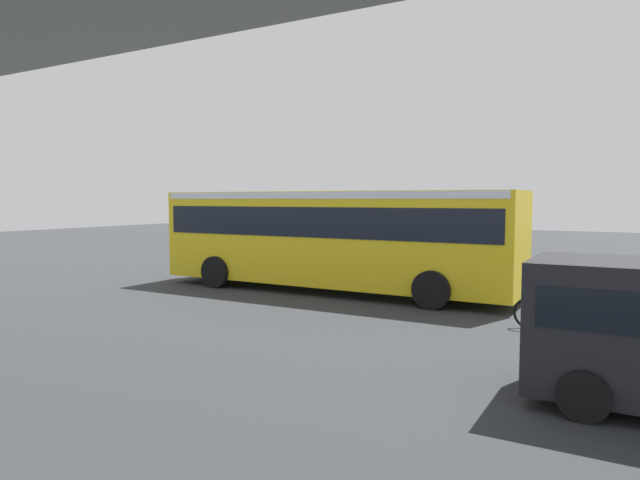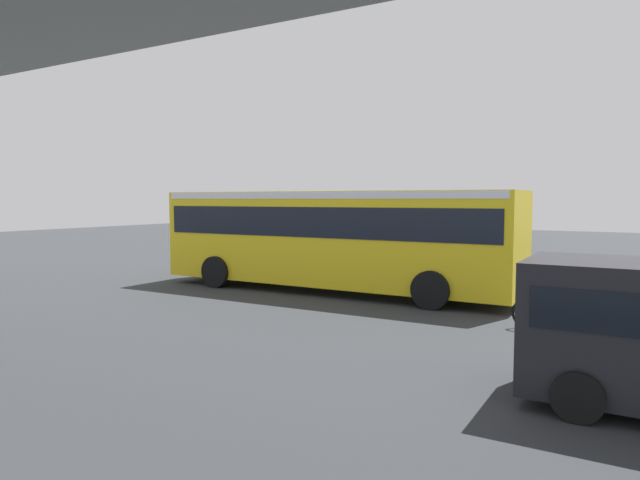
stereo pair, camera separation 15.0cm
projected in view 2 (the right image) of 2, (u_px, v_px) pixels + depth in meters
name	position (u px, v px, depth m)	size (l,w,h in m)	color
ground	(302.00, 287.00, 18.39)	(80.00, 80.00, 0.00)	#2D3033
city_bus	(332.00, 232.00, 17.53)	(11.54, 2.85, 3.15)	yellow
bicycle_orange	(554.00, 316.00, 12.17)	(1.77, 0.44, 0.96)	black
traffic_sign	(518.00, 231.00, 17.91)	(0.08, 0.60, 2.80)	slate
lane_dash_leftmost	(505.00, 291.00, 17.61)	(2.00, 0.20, 0.01)	silver
lane_dash_left	(389.00, 282.00, 19.62)	(2.00, 0.20, 0.01)	silver
lane_dash_centre	(293.00, 274.00, 21.62)	(2.00, 0.20, 0.01)	silver
lane_dash_right	(214.00, 268.00, 23.63)	(2.00, 0.20, 0.01)	silver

